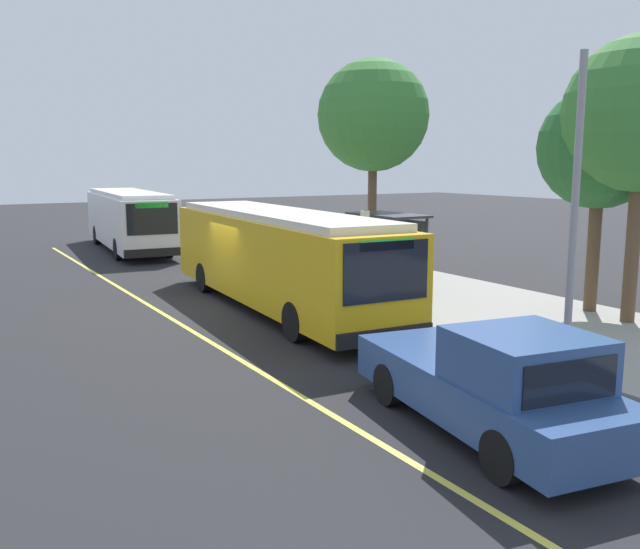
# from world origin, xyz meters

# --- Properties ---
(ground_plane) EXTENTS (120.00, 120.00, 0.00)m
(ground_plane) POSITION_xyz_m (0.00, 0.00, 0.00)
(ground_plane) COLOR #232326
(sidewalk_curb) EXTENTS (44.00, 6.40, 0.15)m
(sidewalk_curb) POSITION_xyz_m (0.00, 6.00, 0.07)
(sidewalk_curb) COLOR gray
(sidewalk_curb) RESTS_ON ground_plane
(lane_stripe_center) EXTENTS (36.00, 0.14, 0.01)m
(lane_stripe_center) POSITION_xyz_m (0.00, -2.20, 0.00)
(lane_stripe_center) COLOR #E0D64C
(lane_stripe_center) RESTS_ON ground_plane
(transit_bus_main) EXTENTS (12.14, 3.33, 2.95)m
(transit_bus_main) POSITION_xyz_m (1.23, 1.01, 1.62)
(transit_bus_main) COLOR gold
(transit_bus_main) RESTS_ON ground_plane
(transit_bus_second) EXTENTS (11.43, 3.56, 2.95)m
(transit_bus_second) POSITION_xyz_m (-14.98, 1.01, 1.62)
(transit_bus_second) COLOR white
(transit_bus_second) RESTS_ON ground_plane
(pickup_truck) EXTENTS (5.64, 2.79, 1.85)m
(pickup_truck) POSITION_xyz_m (11.52, -0.44, 0.86)
(pickup_truck) COLOR #2D4C84
(pickup_truck) RESTS_ON ground_plane
(bus_shelter) EXTENTS (2.90, 1.60, 2.48)m
(bus_shelter) POSITION_xyz_m (0.19, 5.84, 1.92)
(bus_shelter) COLOR #333338
(bus_shelter) RESTS_ON sidewalk_curb
(waiting_bench) EXTENTS (1.60, 0.48, 0.95)m
(waiting_bench) POSITION_xyz_m (0.57, 5.84, 0.63)
(waiting_bench) COLOR brown
(waiting_bench) RESTS_ON sidewalk_curb
(route_sign_post) EXTENTS (0.44, 0.08, 2.80)m
(route_sign_post) POSITION_xyz_m (2.31, 3.41, 1.96)
(route_sign_post) COLOR #333338
(route_sign_post) RESTS_ON sidewalk_curb
(pedestrian_commuter) EXTENTS (0.24, 0.40, 1.69)m
(pedestrian_commuter) POSITION_xyz_m (0.79, 4.23, 1.12)
(pedestrian_commuter) COLOR #282D47
(pedestrian_commuter) RESTS_ON sidewalk_curb
(street_tree_near_shelter) EXTENTS (3.40, 3.40, 6.31)m
(street_tree_near_shelter) POSITION_xyz_m (6.66, 8.26, 4.73)
(street_tree_near_shelter) COLOR brown
(street_tree_near_shelter) RESTS_ON sidewalk_curb
(street_tree_upstreet) EXTENTS (4.48, 4.48, 8.31)m
(street_tree_upstreet) POSITION_xyz_m (-3.71, 7.92, 6.20)
(street_tree_upstreet) COLOR brown
(street_tree_upstreet) RESTS_ON sidewalk_curb
(utility_pole) EXTENTS (0.16, 0.16, 6.40)m
(utility_pole) POSITION_xyz_m (9.72, 3.50, 3.35)
(utility_pole) COLOR gray
(utility_pole) RESTS_ON sidewalk_curb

